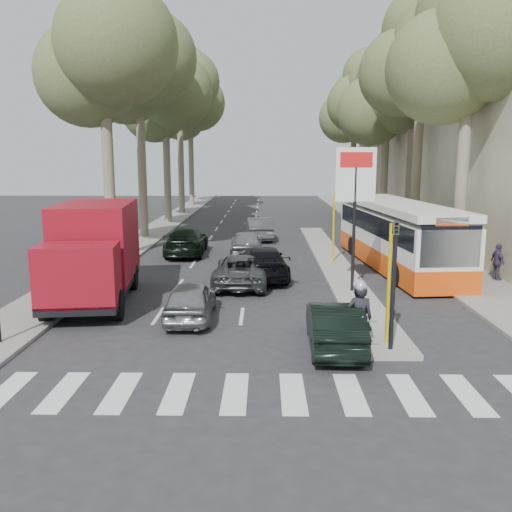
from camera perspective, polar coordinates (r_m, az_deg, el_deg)
The scene contains 29 objects.
ground at distance 16.29m, azimuth 1.39°, elevation -8.38°, with size 120.00×120.00×0.00m, color #28282B.
sidewalk_right at distance 41.69m, azimuth 13.01°, elevation 2.94°, with size 3.20×70.00×0.12m, color gray.
median_left at distance 44.44m, azimuth -9.31°, elevation 3.51°, with size 2.40×64.00×0.12m, color gray.
traffic_island at distance 27.14m, azimuth 8.07°, elevation -0.71°, with size 1.50×26.00×0.16m, color gray.
building_far at distance 51.93m, azimuth 18.91°, elevation 12.84°, with size 11.00×20.00×16.00m, color #B7A88E.
billboard at distance 20.77m, azimuth 10.37°, elevation 5.95°, with size 1.50×12.10×5.60m.
traffic_light_island at distance 14.60m, azimuth 14.35°, elevation -0.81°, with size 0.16×0.41×3.60m.
tree_l_a at distance 29.07m, azimuth -15.51°, elevation 20.19°, with size 7.40×7.20×14.10m.
tree_l_b at distance 36.86m, azimuth -12.06°, elevation 19.23°, with size 7.40×7.20×14.88m.
tree_l_c at distance 44.47m, azimuth -9.38°, elevation 16.40°, with size 7.40×7.20×13.71m.
tree_l_d at distance 52.53m, azimuth -7.94°, elevation 17.37°, with size 7.40×7.20×15.66m.
tree_l_e at distance 60.31m, azimuth -6.82°, elevation 15.48°, with size 7.40×7.20×14.49m.
tree_r_a at distance 27.66m, azimuth 21.90°, elevation 20.36°, with size 7.40×7.20×14.10m.
tree_r_b at distance 35.38m, azimuth 17.31°, elevation 19.96°, with size 7.40×7.20×15.27m.
tree_r_c at distance 42.78m, azimuth 13.81°, elevation 16.03°, with size 7.40×7.20×13.32m.
tree_r_d at distance 50.74m, azimuth 11.92°, elevation 16.72°, with size 7.40×7.20×14.88m.
tree_r_e at distance 58.53m, azimuth 10.47°, elevation 15.21°, with size 7.40×7.20×14.10m.
silver_hatchback at distance 17.86m, azimuth -6.91°, elevation -4.64°, with size 1.51×3.75×1.28m, color #96989D.
dark_hatchback at distance 15.26m, azimuth 8.26°, elevation -7.20°, with size 1.39×3.99×1.31m, color black.
queue_car_a at distance 22.41m, azimuth -1.56°, elevation -1.47°, with size 2.15×4.67×1.30m, color #494B50.
queue_car_b at distance 23.69m, azimuth 0.61°, elevation -0.67°, with size 1.99×4.89×1.42m, color black.
queue_car_c at distance 28.80m, azimuth -1.01°, elevation 1.32°, with size 1.70×4.23×1.44m, color gray.
queue_car_d at distance 34.93m, azimuth 0.31°, elevation 2.91°, with size 1.52×4.36×1.44m, color #52555A.
queue_car_e at distance 29.71m, azimuth -7.35°, elevation 1.53°, with size 2.04×5.03×1.46m, color black.
red_truck at distance 20.48m, azimuth -16.67°, elevation 0.51°, with size 3.29×6.94×3.57m.
city_bus at distance 26.77m, azimuth 14.62°, elevation 2.35°, with size 3.68×12.20×3.17m.
motorcycle at distance 15.05m, azimuth 10.74°, elevation -6.47°, with size 0.88×2.40×2.04m.
pedestrian_near at distance 24.98m, azimuth 24.09°, elevation -0.56°, with size 0.91×0.45×1.56m, color #403651.
pedestrian_far at distance 24.80m, azimuth 21.18°, elevation 0.03°, with size 1.26×0.56×1.95m, color #6E5F52.
Camera 1 is at (-0.16, -15.43, 5.22)m, focal length 38.00 mm.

